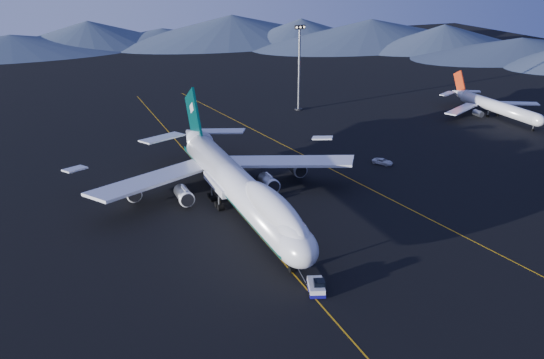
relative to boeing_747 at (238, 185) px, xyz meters
name	(u,v)px	position (x,y,z in m)	size (l,w,h in m)	color
ground	(239,212)	(0.00, -0.03, -5.81)	(500.00, 500.00, 0.00)	black
taxiway_line_main	(239,212)	(0.00, -0.03, -5.80)	(0.25, 220.00, 0.01)	#CF8F0C
taxiway_line_side	(345,176)	(30.00, 9.97, -5.80)	(0.25, 200.00, 0.01)	#CF8F0C
boeing_747	(238,185)	(0.00, 0.00, 0.00)	(59.62, 72.43, 19.37)	silver
pushback_tug	(316,287)	(1.10, -33.38, -5.13)	(4.04, 5.53, 2.17)	silver
second_jet	(495,106)	(99.18, 38.49, -2.24)	(36.75, 41.52, 11.82)	silver
service_van	(383,161)	(42.71, 13.65, -5.10)	(2.35, 5.11, 1.42)	silver
floodlight_mast	(299,68)	(45.85, 70.43, 8.10)	(3.39, 2.55, 27.47)	black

